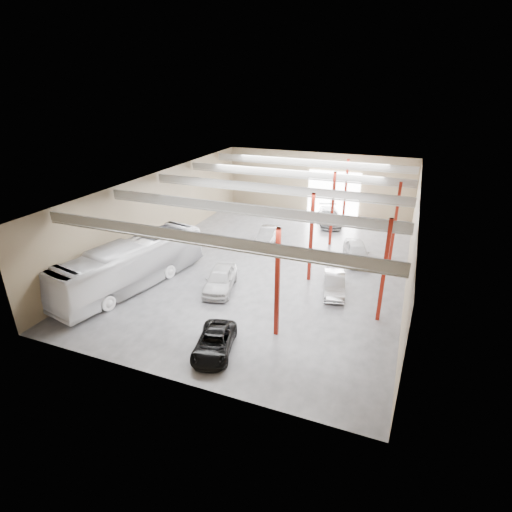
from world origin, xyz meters
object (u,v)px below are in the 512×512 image
Objects in this scene: car_row_c at (329,217)px; car_right_far at (357,252)px; car_row_a at (220,279)px; coach_bus at (132,265)px; car_row_b at (268,235)px; car_right_near at (334,284)px; black_sedan at (214,343)px.

car_right_far reaches higher than car_row_c.
car_row_c is (4.46, 18.00, -0.03)m from car_row_a.
coach_bus is 22.77m from car_row_c.
coach_bus reaches higher than car_row_c.
car_row_a is at bearing -93.98° from car_row_b.
car_row_c is 9.91m from car_right_far.
black_sedan is at bearing -129.67° from car_right_near.
car_row_a reaches higher than car_right_far.
coach_bus reaches higher than car_row_b.
car_row_a is (-3.06, 7.00, 0.23)m from black_sedan.
car_row_a is at bearing 99.38° from black_sedan.
coach_bus is 2.91× the size of black_sedan.
car_row_a is 1.14× the size of car_row_b.
coach_bus is 18.75m from car_right_far.
car_row_b is (-3.06, 17.50, 0.10)m from black_sedan.
car_row_b is at bearing 76.40° from car_row_a.
coach_bus is 2.65× the size of car_right_far.
car_row_c is at bearing 62.47° from car_row_a.
black_sedan is 0.89× the size of car_row_a.
coach_bus is 3.03× the size of car_right_near.
car_row_a is at bearing 28.95° from coach_bus.
car_right_far is at bearing 56.34° from black_sedan.
car_right_near is at bearing 29.19° from coach_bus.
car_row_b is 0.77× the size of car_row_c.
coach_bus reaches higher than car_right_near.
car_right_near is at bearing 48.22° from black_sedan.
car_right_far is (8.73, -1.45, 0.11)m from car_row_b.
car_right_near is 0.87× the size of car_right_far.
car_right_near is (8.06, 2.59, -0.14)m from car_row_a.
black_sedan is at bearing -126.57° from car_right_far.
car_row_c reaches higher than car_right_near.
car_right_near is at bearing -94.34° from car_row_c.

